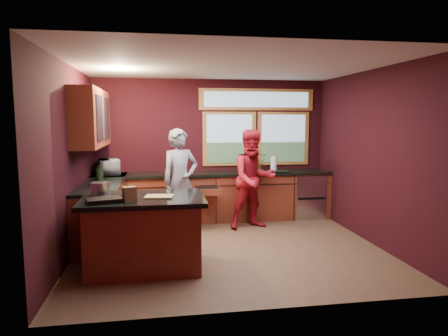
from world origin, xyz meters
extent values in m
plane|color=brown|center=(0.00, 0.00, 0.00)|extent=(4.50, 4.50, 0.00)
cube|color=black|center=(0.00, 2.00, 1.35)|extent=(4.50, 0.02, 2.70)
cube|color=black|center=(0.00, -2.00, 1.35)|extent=(4.50, 0.02, 2.70)
cube|color=black|center=(-2.25, 0.00, 1.35)|extent=(0.02, 4.00, 2.70)
cube|color=black|center=(2.25, 0.00, 1.35)|extent=(0.02, 4.00, 2.70)
cube|color=silver|center=(0.00, 0.00, 2.70)|extent=(4.50, 4.00, 0.02)
cube|color=#758EA2|center=(0.35, 1.99, 1.55)|extent=(1.06, 0.02, 1.06)
cube|color=#758EA2|center=(1.45, 1.99, 1.55)|extent=(1.06, 0.02, 1.06)
cube|color=#9D652D|center=(0.90, 1.99, 2.32)|extent=(2.30, 0.02, 0.42)
cube|color=#5C2515|center=(-2.07, 0.85, 1.95)|extent=(0.36, 1.80, 0.90)
cube|color=#5C2515|center=(0.00, 1.70, 0.44)|extent=(4.50, 0.60, 0.88)
cube|color=black|center=(0.00, 1.69, 0.91)|extent=(4.50, 0.64, 0.05)
cube|color=#B7B7BC|center=(1.85, 1.68, 0.42)|extent=(0.60, 0.58, 0.85)
cube|color=black|center=(1.10, 1.66, 0.91)|extent=(0.66, 0.46, 0.05)
cube|color=#5C2515|center=(-1.95, 0.85, 0.44)|extent=(0.60, 2.30, 0.88)
cube|color=black|center=(-1.94, 0.85, 0.91)|extent=(0.64, 2.30, 0.05)
cube|color=#5C2515|center=(-1.23, -0.64, 0.44)|extent=(1.40, 0.90, 0.88)
cube|color=black|center=(-1.23, -0.64, 0.92)|extent=(1.55, 1.05, 0.06)
imported|color=slate|center=(-0.68, 0.97, 0.89)|extent=(0.76, 0.64, 1.78)
imported|color=maroon|center=(0.62, 1.05, 0.88)|extent=(0.98, 0.83, 1.76)
imported|color=#999999|center=(-1.92, 1.70, 1.07)|extent=(0.45, 0.57, 0.28)
imported|color=#999999|center=(0.88, 1.75, 1.10)|extent=(0.31, 0.27, 0.35)
cylinder|color=white|center=(1.18, 1.70, 1.07)|extent=(0.12, 0.12, 0.28)
cube|color=#A58B55|center=(-1.03, -0.69, 0.95)|extent=(0.39, 0.30, 0.02)
cylinder|color=silver|center=(-1.78, -0.49, 1.03)|extent=(0.24, 0.24, 0.18)
cube|color=brown|center=(-1.38, -0.89, 1.03)|extent=(0.18, 0.16, 0.18)
cube|color=black|center=(-1.68, -0.89, 0.97)|extent=(0.46, 0.38, 0.05)
camera|label=1|loc=(-1.00, -5.76, 1.93)|focal=32.00mm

